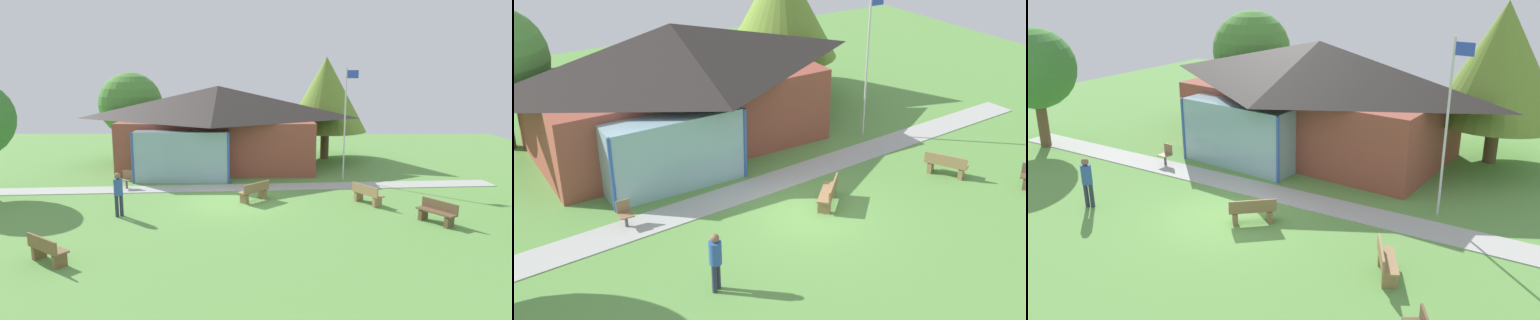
% 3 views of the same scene
% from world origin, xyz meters
% --- Properties ---
extents(ground_plane, '(44.00, 44.00, 0.00)m').
position_xyz_m(ground_plane, '(0.00, 0.00, 0.00)').
color(ground_plane, '#609947').
extents(pavilion, '(11.65, 7.55, 4.73)m').
position_xyz_m(pavilion, '(-1.18, 7.25, 2.46)').
color(pavilion, brown).
rests_on(pavilion, ground_plane).
extents(footpath, '(25.77, 3.21, 0.03)m').
position_xyz_m(footpath, '(0.00, 2.39, 0.01)').
color(footpath, '#ADADA8').
rests_on(footpath, ground_plane).
extents(flagpole, '(0.64, 0.08, 5.76)m').
position_xyz_m(flagpole, '(5.61, 4.08, 3.17)').
color(flagpole, silver).
rests_on(flagpole, ground_plane).
extents(bench_mid_right, '(1.14, 1.51, 0.84)m').
position_xyz_m(bench_mid_right, '(5.78, -0.33, 0.40)').
color(bench_mid_right, '#9E7A51').
rests_on(bench_mid_right, ground_plane).
extents(bench_rear_near_path, '(1.38, 1.36, 0.84)m').
position_xyz_m(bench_rear_near_path, '(0.99, 0.12, 0.40)').
color(bench_rear_near_path, olive).
rests_on(bench_rear_near_path, ground_plane).
extents(patio_chair_west, '(0.45, 0.45, 0.86)m').
position_xyz_m(patio_chair_west, '(-5.15, 2.29, 0.42)').
color(patio_chair_west, '#8C6B4C').
rests_on(patio_chair_west, ground_plane).
extents(visitor_strolling_lawn, '(0.34, 0.34, 1.74)m').
position_xyz_m(visitor_strolling_lawn, '(-4.26, -2.07, 1.02)').
color(visitor_strolling_lawn, '#2D3347').
rests_on(visitor_strolling_lawn, ground_plane).
extents(tree_behind_pavilion_left, '(4.00, 4.00, 5.49)m').
position_xyz_m(tree_behind_pavilion_left, '(-6.91, 10.24, 3.47)').
color(tree_behind_pavilion_left, brown).
rests_on(tree_behind_pavilion_left, ground_plane).
extents(tree_behind_pavilion_right, '(5.17, 5.17, 6.45)m').
position_xyz_m(tree_behind_pavilion_right, '(5.49, 10.20, 4.11)').
color(tree_behind_pavilion_right, brown).
rests_on(tree_behind_pavilion_right, ground_plane).
extents(tree_west_hedge, '(3.46, 3.46, 5.22)m').
position_xyz_m(tree_west_hedge, '(-11.35, 0.90, 3.47)').
color(tree_west_hedge, brown).
rests_on(tree_west_hedge, ground_plane).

